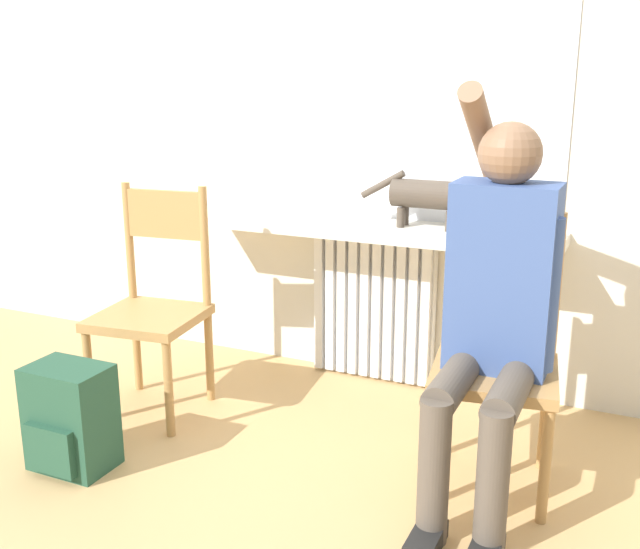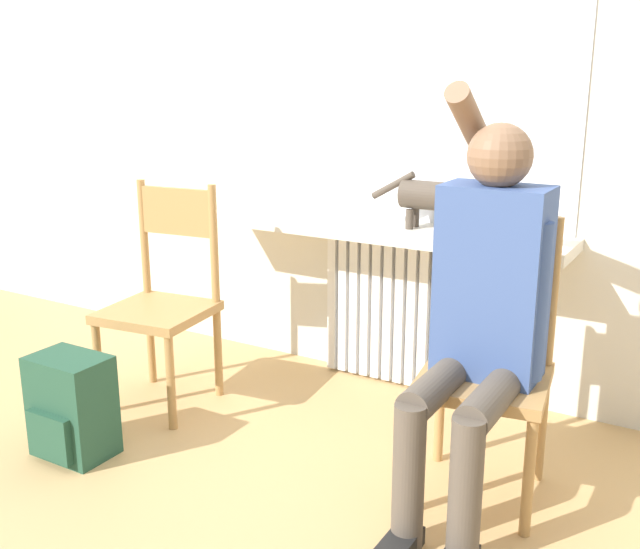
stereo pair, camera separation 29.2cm
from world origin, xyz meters
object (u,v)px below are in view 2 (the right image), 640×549
object	(u,v)px
chair_right	(487,361)
backpack	(71,407)
cat	(444,197)
chair_left	(163,297)
person	(483,306)

from	to	relation	value
chair_right	backpack	xyz separation A→B (m)	(-1.43, -0.56, -0.29)
chair_right	cat	bearing A→B (deg)	115.93
chair_left	backpack	size ratio (longest dim) A/B	2.43
chair_left	backpack	xyz separation A→B (m)	(0.03, -0.56, -0.29)
backpack	person	bearing A→B (deg)	17.47
person	backpack	bearing A→B (deg)	-162.53
cat	chair_left	bearing A→B (deg)	-150.23
chair_right	backpack	size ratio (longest dim) A/B	2.43
chair_left	chair_right	world-z (taller)	same
chair_right	chair_left	bearing A→B (deg)	171.38
cat	chair_right	bearing A→B (deg)	-55.45
cat	backpack	xyz separation A→B (m)	(-1.02, -1.16, -0.73)
person	cat	distance (m)	0.85
cat	backpack	distance (m)	1.70
person	backpack	xyz separation A→B (m)	(-1.44, -0.45, -0.51)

